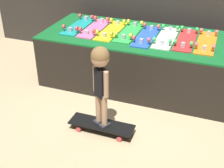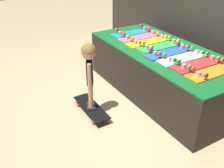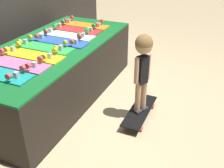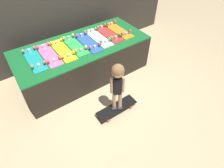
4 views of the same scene
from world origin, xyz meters
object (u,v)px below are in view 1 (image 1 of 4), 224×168
Objects in this scene: skateboard_orange_on_rack at (206,42)px; child at (100,72)px; skateboard_yellow_on_rack at (111,30)px; skateboard_pink_on_rack at (95,28)px; skateboard_blue_on_rack at (147,36)px; skateboard_on_floor at (102,125)px; skateboard_teal_on_rack at (79,25)px; skateboard_green_on_rack at (130,32)px; skateboard_red_on_rack at (186,39)px; skateboard_white_on_rack at (166,37)px.

child is at bearing -127.00° from skateboard_orange_on_rack.
skateboard_pink_on_rack is at bearing 177.66° from skateboard_yellow_on_rack.
child is at bearing -98.28° from skateboard_blue_on_rack.
skateboard_orange_on_rack is at bearing 81.05° from child.
skateboard_pink_on_rack is 1.37m from skateboard_on_floor.
skateboard_teal_on_rack and skateboard_green_on_rack have the same top height.
skateboard_pink_on_rack is 1.00× the size of skateboard_red_on_rack.
skateboard_white_on_rack is 1.00× the size of skateboard_orange_on_rack.
skateboard_blue_on_rack is at bearing -3.34° from skateboard_pink_on_rack.
skateboard_red_on_rack is (0.46, 0.05, 0.00)m from skateboard_blue_on_rack.
skateboard_teal_on_rack is 1.00× the size of skateboard_white_on_rack.
skateboard_red_on_rack is at bearing 89.40° from child.
skateboard_white_on_rack is at bearing -0.35° from skateboard_pink_on_rack.
skateboard_orange_on_rack is 1.06× the size of skateboard_on_floor.
skateboard_green_on_rack is at bearing 0.02° from skateboard_teal_on_rack.
skateboard_teal_on_rack is at bearing 176.68° from skateboard_blue_on_rack.
skateboard_white_on_rack reaches higher than skateboard_on_floor.
skateboard_green_on_rack is 1.28m from skateboard_on_floor.
child reaches higher than skateboard_pink_on_rack.
skateboard_green_on_rack is at bearing 179.85° from skateboard_red_on_rack.
skateboard_on_floor is (-0.61, -1.13, -0.60)m from skateboard_red_on_rack.
skateboard_white_on_rack is (0.69, 0.00, 0.00)m from skateboard_yellow_on_rack.
skateboard_red_on_rack is 0.84× the size of child.
skateboard_orange_on_rack is (0.23, -0.00, 0.00)m from skateboard_red_on_rack.
skateboard_red_on_rack is at bearing -0.06° from skateboard_teal_on_rack.
skateboard_teal_on_rack is 1.60m from skateboard_orange_on_rack.
skateboard_on_floor is at bearing -127.00° from skateboard_orange_on_rack.
skateboard_yellow_on_rack is 1.14m from child.
child reaches higher than skateboard_teal_on_rack.
skateboard_red_on_rack is 1.42m from skateboard_on_floor.
skateboard_pink_on_rack and skateboard_orange_on_rack have the same top height.
skateboard_teal_on_rack is 1.00× the size of skateboard_red_on_rack.
skateboard_white_on_rack is 0.46m from skateboard_orange_on_rack.
skateboard_white_on_rack is 0.23m from skateboard_red_on_rack.
skateboard_white_on_rack is 1.32m from skateboard_on_floor.
skateboard_orange_on_rack is (0.92, -0.01, 0.00)m from skateboard_green_on_rack.
skateboard_green_on_rack is 0.46m from skateboard_white_on_rack.
skateboard_green_on_rack is 1.00× the size of skateboard_red_on_rack.
skateboard_blue_on_rack is at bearing -171.42° from skateboard_white_on_rack.
skateboard_blue_on_rack is at bearing -176.11° from skateboard_orange_on_rack.
skateboard_blue_on_rack reaches higher than skateboard_on_floor.
skateboard_pink_on_rack and skateboard_red_on_rack have the same top height.
skateboard_white_on_rack is at bearing 70.81° from skateboard_on_floor.
child is (-0.84, -1.12, 0.01)m from skateboard_orange_on_rack.
skateboard_teal_on_rack is 1.06× the size of skateboard_on_floor.
skateboard_white_on_rack is at bearing -175.74° from skateboard_red_on_rack.
skateboard_white_on_rack is 0.84× the size of child.
skateboard_white_on_rack is 1.17m from child.
skateboard_white_on_rack is at bearing -2.35° from skateboard_green_on_rack.
skateboard_on_floor is at bearing -64.49° from skateboard_pink_on_rack.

